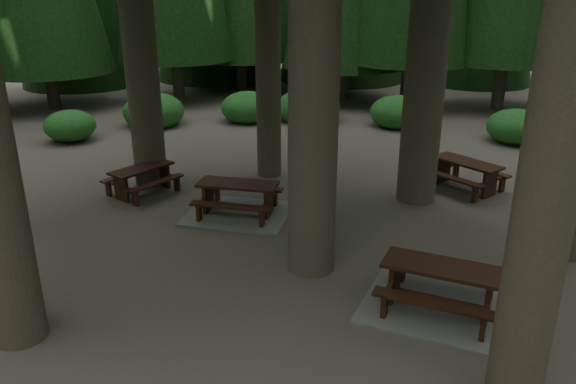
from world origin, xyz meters
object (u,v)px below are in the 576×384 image
(picnic_table_a, at_px, (439,295))
(picnic_table_b, at_px, (142,176))
(picnic_table_c, at_px, (238,204))
(picnic_table_d, at_px, (466,171))

(picnic_table_a, bearing_deg, picnic_table_b, 163.01)
(picnic_table_b, relative_size, picnic_table_c, 0.83)
(picnic_table_a, relative_size, picnic_table_b, 1.33)
(picnic_table_a, xyz_separation_m, picnic_table_b, (-7.09, 3.37, 0.18))
(picnic_table_b, distance_m, picnic_table_d, 7.94)
(picnic_table_c, bearing_deg, picnic_table_d, 29.03)
(picnic_table_a, distance_m, picnic_table_d, 5.82)
(picnic_table_b, height_order, picnic_table_c, picnic_table_c)
(picnic_table_c, bearing_deg, picnic_table_a, -35.17)
(picnic_table_a, bearing_deg, picnic_table_c, 156.34)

